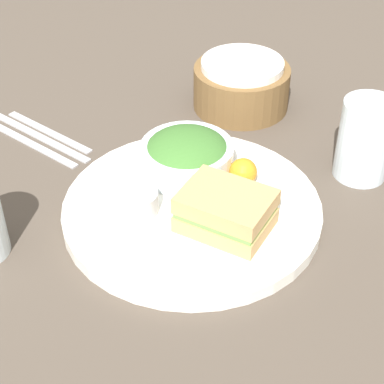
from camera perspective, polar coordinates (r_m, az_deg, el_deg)
The scene contains 11 objects.
ground_plane at distance 0.85m, azimuth -0.00°, elevation -2.04°, with size 4.00×4.00×0.00m, color #4C4238.
plate at distance 0.84m, azimuth -0.00°, elevation -1.56°, with size 0.34×0.34×0.02m, color white.
sandwich at distance 0.78m, azimuth 3.02°, elevation -1.68°, with size 0.11×0.09×0.05m.
salad_bowl at distance 0.88m, azimuth -0.45°, elevation 3.30°, with size 0.13×0.13×0.06m.
dressing_cup at distance 0.82m, azimuth -4.87°, elevation -0.87°, with size 0.05×0.05×0.03m, color #B7B7BC.
orange_wedge at distance 0.86m, azimuth 4.56°, elevation 1.79°, with size 0.04×0.04×0.04m, color orange.
drink_glass at distance 0.92m, azimuth 15.14°, elevation 4.52°, with size 0.08×0.08×0.12m, color silver.
bread_basket at distance 1.06m, azimuth 4.41°, elevation 9.47°, with size 0.16×0.16×0.08m.
fork at distance 1.01m, azimuth -14.12°, elevation 4.38°, with size 0.20×0.01×0.01m, color #B2B2B7.
knife at distance 1.02m, azimuth -13.36°, elevation 4.84°, with size 0.21×0.01×0.01m, color #B2B2B7.
spoon at distance 1.03m, azimuth -12.61°, elevation 5.29°, with size 0.18×0.01×0.01m, color #B2B2B7.
Camera 1 is at (0.36, -0.53, 0.55)m, focal length 60.00 mm.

